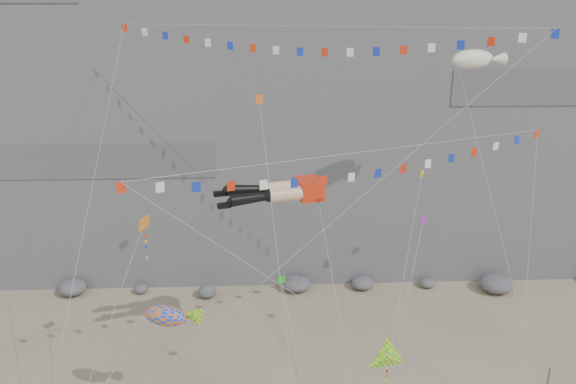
# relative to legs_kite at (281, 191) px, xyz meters

# --- Properties ---
(cliff) EXTENTS (80.00, 28.00, 50.00)m
(cliff) POSITION_rel_legs_kite_xyz_m (1.76, 26.97, 11.63)
(cliff) COLOR slate
(cliff) RESTS_ON ground
(talus_boulders) EXTENTS (60.00, 3.00, 1.20)m
(talus_boulders) POSITION_rel_legs_kite_xyz_m (1.76, 11.97, -12.77)
(talus_boulders) COLOR slate
(talus_boulders) RESTS_ON ground
(legs_kite) EXTENTS (8.67, 13.91, 18.55)m
(legs_kite) POSITION_rel_legs_kite_xyz_m (0.00, 0.00, 0.00)
(legs_kite) COLOR red
(legs_kite) RESTS_ON ground
(flag_banner_upper) EXTENTS (29.69, 19.56, 31.42)m
(flag_banner_upper) POSITION_rel_legs_kite_xyz_m (2.27, 4.84, 9.84)
(flag_banner_upper) COLOR red
(flag_banner_upper) RESTS_ON ground
(flag_banner_lower) EXTENTS (26.19, 11.29, 19.27)m
(flag_banner_lower) POSITION_rel_legs_kite_xyz_m (5.05, -1.50, 2.90)
(flag_banner_lower) COLOR red
(flag_banner_lower) RESTS_ON ground
(harlequin_kite) EXTENTS (5.29, 7.67, 14.27)m
(harlequin_kite) POSITION_rel_legs_kite_xyz_m (-8.40, -1.47, -1.50)
(harlequin_kite) COLOR red
(harlequin_kite) RESTS_ON ground
(fish_windsock) EXTENTS (8.46, 5.27, 10.84)m
(fish_windsock) POSITION_rel_legs_kite_xyz_m (-6.76, -5.30, -5.61)
(fish_windsock) COLOR orange
(fish_windsock) RESTS_ON ground
(delta_kite) EXTENTS (4.47, 7.63, 9.59)m
(delta_kite) POSITION_rel_legs_kite_xyz_m (5.80, -6.81, -7.72)
(delta_kite) COLOR yellow
(delta_kite) RESTS_ON ground
(blimp_windsock) EXTENTS (4.40, 14.87, 25.01)m
(blimp_windsock) POSITION_rel_legs_kite_xyz_m (13.57, 5.64, 7.59)
(blimp_windsock) COLOR beige
(blimp_windsock) RESTS_ON ground
(small_kite_a) EXTENTS (2.92, 15.10, 23.73)m
(small_kite_a) POSITION_rel_legs_kite_xyz_m (-1.24, 2.62, 5.04)
(small_kite_a) COLOR #E15213
(small_kite_a) RESTS_ON ground
(small_kite_b) EXTENTS (5.83, 11.56, 16.61)m
(small_kite_b) POSITION_rel_legs_kite_xyz_m (9.04, -0.62, -2.21)
(small_kite_b) COLOR purple
(small_kite_b) RESTS_ON ground
(small_kite_c) EXTENTS (2.68, 7.94, 11.90)m
(small_kite_c) POSITION_rel_legs_kite_xyz_m (-0.07, -4.03, -4.29)
(small_kite_c) COLOR green
(small_kite_c) RESTS_ON ground
(small_kite_d) EXTENTS (6.24, 13.79, 19.81)m
(small_kite_d) POSITION_rel_legs_kite_xyz_m (9.48, 1.91, 0.05)
(small_kite_d) COLOR yellow
(small_kite_d) RESTS_ON ground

